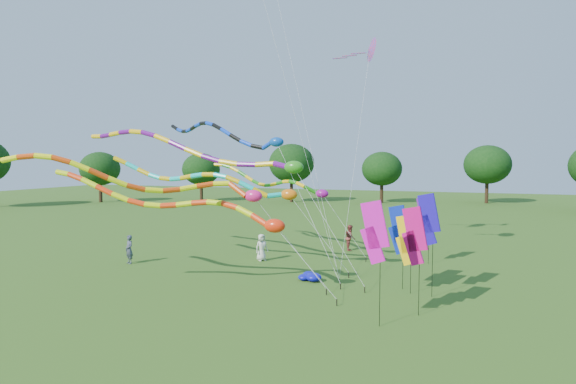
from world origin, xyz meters
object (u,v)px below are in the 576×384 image
(tube_kite_orange, at_px, (164,182))
(blue_nylon_heap, at_px, (311,276))
(person_b, at_px, (129,249))
(person_a, at_px, (262,247))
(person_c, at_px, (350,238))
(tube_kite_red, at_px, (188,205))

(tube_kite_orange, relative_size, blue_nylon_heap, 8.98)
(blue_nylon_heap, height_order, person_b, person_b)
(person_a, bearing_deg, person_c, -0.98)
(tube_kite_red, bearing_deg, person_c, 69.10)
(tube_kite_orange, relative_size, person_c, 7.15)
(person_a, height_order, person_b, person_b)
(tube_kite_red, bearing_deg, person_a, 85.33)
(person_b, bearing_deg, tube_kite_orange, -14.93)
(blue_nylon_heap, relative_size, person_c, 0.80)
(tube_kite_red, height_order, person_b, tube_kite_red)
(person_b, bearing_deg, blue_nylon_heap, 25.88)
(person_b, distance_m, person_c, 14.91)
(tube_kite_orange, xyz_separation_m, blue_nylon_heap, (5.31, 5.56, -5.21))
(tube_kite_orange, distance_m, person_a, 10.28)
(tube_kite_orange, bearing_deg, tube_kite_red, 65.26)
(blue_nylon_heap, bearing_deg, person_b, 179.62)
(tube_kite_orange, bearing_deg, blue_nylon_heap, 22.41)
(person_b, height_order, person_c, person_c)
(blue_nylon_heap, distance_m, person_b, 11.77)
(tube_kite_orange, height_order, person_b, tube_kite_orange)
(tube_kite_orange, height_order, person_c, tube_kite_orange)
(tube_kite_red, xyz_separation_m, person_b, (-6.47, 3.70, -3.29))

